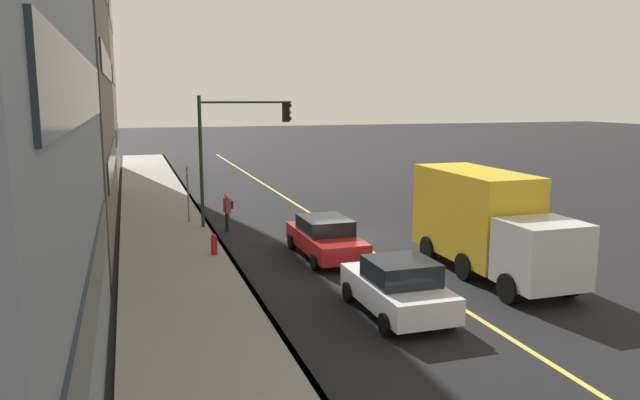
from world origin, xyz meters
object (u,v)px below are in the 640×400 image
Objects in this scene: truck_yellow at (486,222)px; traffic_light_mast at (236,138)px; street_sign_post at (188,191)px; fire_hydrant at (214,246)px; car_white at (398,287)px; car_red at (325,237)px; pedestrian_with_backpack at (228,209)px.

truck_yellow is 1.20× the size of traffic_light_mast.
fire_hydrant is at bearing -177.28° from street_sign_post.
car_white is 5.43m from truck_yellow.
car_white reaches higher than car_red.
street_sign_post is at bearing 17.21° from car_white.
car_white is 2.40× the size of pedestrian_with_backpack.
street_sign_post is 2.91× the size of fire_hydrant.
truck_yellow is (2.79, -4.55, 1.00)m from car_white.
traffic_light_mast is 3.52m from street_sign_post.
street_sign_post is (11.11, 8.85, -0.18)m from truck_yellow.
traffic_light_mast is (0.53, -0.53, 3.13)m from pedestrian_with_backpack.
traffic_light_mast reaches higher than car_red.
fire_hydrant is (7.48, 4.00, -0.33)m from car_white.
pedestrian_with_backpack reaches higher than car_red.
pedestrian_with_backpack is 3.22m from traffic_light_mast.
car_red is 0.79× the size of traffic_light_mast.
car_red is 8.67m from street_sign_post.
traffic_light_mast is at bearing 10.04° from car_white.
traffic_light_mast is (12.58, 2.23, 3.33)m from car_white.
traffic_light_mast is (6.15, 2.24, 3.36)m from car_red.
truck_yellow is at bearing -58.42° from car_white.
traffic_light_mast reaches higher than truck_yellow.
truck_yellow is at bearing -141.45° from street_sign_post.
traffic_light_mast is at bearing -122.37° from street_sign_post.
pedestrian_with_backpack is 4.77m from fire_hydrant.
fire_hydrant is at bearing 28.15° from car_white.
street_sign_post is at bearing 57.63° from traffic_light_mast.
fire_hydrant is (-5.10, 1.77, -3.66)m from traffic_light_mast.
car_red is at bearing 51.25° from truck_yellow.
pedestrian_with_backpack is at bearing 135.09° from traffic_light_mast.
car_red is 5.07× the size of fire_hydrant.
truck_yellow reaches higher than car_white.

